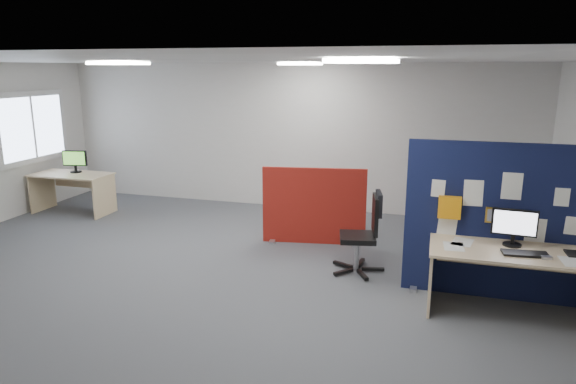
% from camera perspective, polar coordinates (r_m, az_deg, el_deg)
% --- Properties ---
extents(floor, '(9.00, 9.00, 0.00)m').
position_cam_1_polar(floor, '(6.81, -8.35, -9.04)').
color(floor, '#515358').
rests_on(floor, ground).
extents(ceiling, '(9.00, 7.00, 0.02)m').
position_cam_1_polar(ceiling, '(6.29, -9.23, 14.29)').
color(ceiling, white).
rests_on(ceiling, wall_back).
extents(wall_back, '(9.00, 0.02, 2.70)m').
position_cam_1_polar(wall_back, '(9.66, 0.00, 6.16)').
color(wall_back, silver).
rests_on(wall_back, floor).
extents(window, '(0.06, 1.70, 1.30)m').
position_cam_1_polar(window, '(10.53, -26.56, 6.45)').
color(window, white).
rests_on(window, wall_left).
extents(ceiling_lights, '(4.10, 4.10, 0.04)m').
position_cam_1_polar(ceiling_lights, '(6.78, -4.11, 14.12)').
color(ceiling_lights, white).
rests_on(ceiling_lights, ceiling).
extents(navy_divider, '(2.21, 0.30, 1.82)m').
position_cam_1_polar(navy_divider, '(6.27, 22.82, -3.20)').
color(navy_divider, '#0E1535').
rests_on(navy_divider, floor).
extents(main_desk, '(1.80, 0.80, 0.73)m').
position_cam_1_polar(main_desk, '(6.06, 23.97, -7.36)').
color(main_desk, beige).
rests_on(main_desk, floor).
extents(monitor_main, '(0.47, 0.19, 0.41)m').
position_cam_1_polar(monitor_main, '(6.04, 23.83, -3.44)').
color(monitor_main, black).
rests_on(monitor_main, main_desk).
extents(keyboard, '(0.46, 0.22, 0.02)m').
position_cam_1_polar(keyboard, '(5.87, 24.84, -6.24)').
color(keyboard, black).
rests_on(keyboard, main_desk).
extents(mouse, '(0.11, 0.08, 0.03)m').
position_cam_1_polar(mouse, '(5.84, 26.81, -6.53)').
color(mouse, '#A1A0A6').
rests_on(mouse, main_desk).
extents(red_divider, '(1.55, 0.30, 1.17)m').
position_cam_1_polar(red_divider, '(7.73, 2.90, -1.66)').
color(red_divider, maroon).
rests_on(red_divider, floor).
extents(second_desk, '(1.41, 0.71, 0.73)m').
position_cam_1_polar(second_desk, '(10.21, -22.74, 0.89)').
color(second_desk, beige).
rests_on(second_desk, floor).
extents(monitor_second, '(0.44, 0.20, 0.41)m').
position_cam_1_polar(monitor_second, '(10.21, -22.59, 3.27)').
color(monitor_second, black).
rests_on(monitor_second, second_desk).
extents(office_chair, '(0.70, 0.69, 1.06)m').
position_cam_1_polar(office_chair, '(6.70, 8.69, -3.97)').
color(office_chair, black).
rests_on(office_chair, floor).
extents(desk_papers, '(1.36, 0.65, 0.00)m').
position_cam_1_polar(desk_papers, '(5.90, 21.91, -5.97)').
color(desk_papers, white).
rests_on(desk_papers, main_desk).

